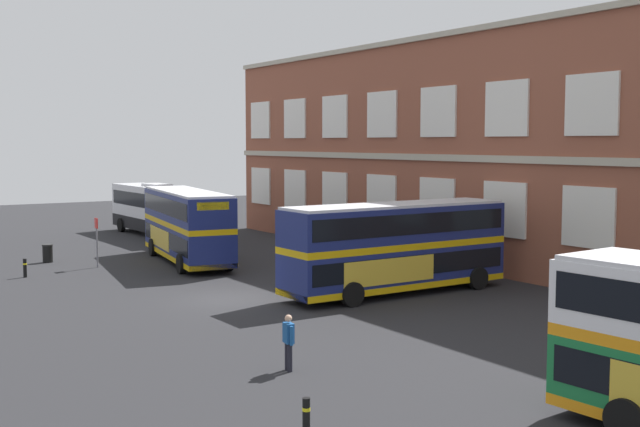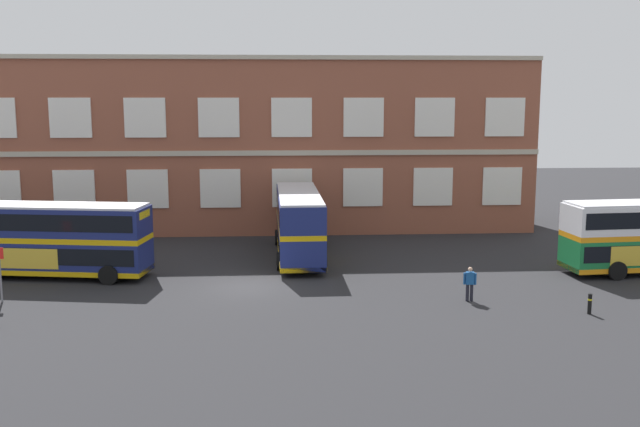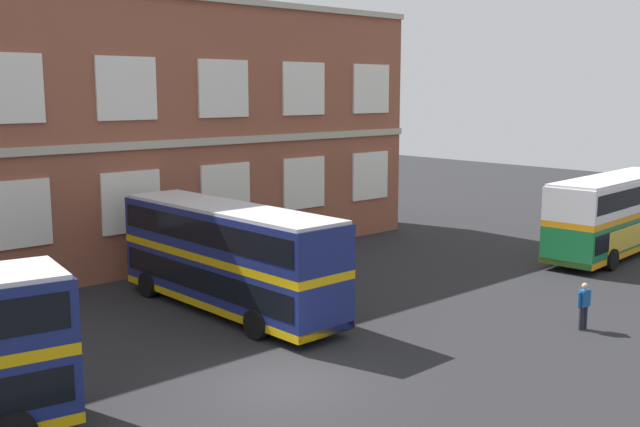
{
  "view_description": "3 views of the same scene",
  "coord_description": "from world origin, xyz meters",
  "px_view_note": "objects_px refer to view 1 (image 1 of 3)",
  "views": [
    {
      "loc": [
        31.16,
        -15.14,
        6.81
      ],
      "look_at": [
        5.03,
        1.6,
        4.03
      ],
      "focal_mm": 45.05,
      "sensor_mm": 36.0,
      "label": 1
    },
    {
      "loc": [
        1.57,
        -36.54,
        9.79
      ],
      "look_at": [
        3.92,
        1.0,
        3.71
      ],
      "focal_mm": 40.2,
      "sensor_mm": 36.0,
      "label": 2
    },
    {
      "loc": [
        -12.86,
        -15.76,
        8.36
      ],
      "look_at": [
        4.84,
        3.8,
        3.97
      ],
      "focal_mm": 41.66,
      "sensor_mm": 36.0,
      "label": 3
    }
  ],
  "objects_px": {
    "double_decker_near": "(187,225)",
    "safety_bollard_west": "(25,268)",
    "waiting_passenger": "(288,340)",
    "safety_bollard_east": "(306,417)",
    "touring_coach": "(157,210)",
    "double_decker_middle": "(396,246)",
    "station_litter_bin": "(48,253)",
    "bus_stand_flag": "(97,238)"
  },
  "relations": [
    {
      "from": "double_decker_near",
      "to": "safety_bollard_west",
      "type": "height_order",
      "value": "double_decker_near"
    },
    {
      "from": "double_decker_middle",
      "to": "touring_coach",
      "type": "xyz_separation_m",
      "value": [
        -26.89,
        -0.81,
        -0.24
      ]
    },
    {
      "from": "double_decker_middle",
      "to": "safety_bollard_east",
      "type": "height_order",
      "value": "double_decker_middle"
    },
    {
      "from": "touring_coach",
      "to": "safety_bollard_east",
      "type": "distance_m",
      "value": 41.53
    },
    {
      "from": "double_decker_near",
      "to": "touring_coach",
      "type": "distance_m",
      "value": 13.41
    },
    {
      "from": "station_litter_bin",
      "to": "safety_bollard_west",
      "type": "xyz_separation_m",
      "value": [
        4.57,
        -2.25,
        -0.03
      ]
    },
    {
      "from": "double_decker_near",
      "to": "bus_stand_flag",
      "type": "distance_m",
      "value": 4.99
    },
    {
      "from": "bus_stand_flag",
      "to": "station_litter_bin",
      "type": "distance_m",
      "value": 3.98
    },
    {
      "from": "double_decker_near",
      "to": "safety_bollard_west",
      "type": "bearing_deg",
      "value": -87.61
    },
    {
      "from": "touring_coach",
      "to": "waiting_passenger",
      "type": "xyz_separation_m",
      "value": [
        34.85,
        -9.44,
        -0.98
      ]
    },
    {
      "from": "touring_coach",
      "to": "safety_bollard_west",
      "type": "relative_size",
      "value": 12.67
    },
    {
      "from": "double_decker_near",
      "to": "safety_bollard_west",
      "type": "distance_m",
      "value": 9.1
    },
    {
      "from": "safety_bollard_east",
      "to": "double_decker_middle",
      "type": "bearing_deg",
      "value": 135.5
    },
    {
      "from": "double_decker_middle",
      "to": "safety_bollard_east",
      "type": "bearing_deg",
      "value": -44.5
    },
    {
      "from": "waiting_passenger",
      "to": "safety_bollard_east",
      "type": "xyz_separation_m",
      "value": [
        4.93,
        -2.42,
        -0.44
      ]
    },
    {
      "from": "double_decker_near",
      "to": "waiting_passenger",
      "type": "distance_m",
      "value": 22.73
    },
    {
      "from": "double_decker_middle",
      "to": "station_litter_bin",
      "type": "height_order",
      "value": "double_decker_middle"
    },
    {
      "from": "touring_coach",
      "to": "safety_bollard_west",
      "type": "xyz_separation_m",
      "value": [
        13.37,
        -12.24,
        -1.42
      ]
    },
    {
      "from": "bus_stand_flag",
      "to": "safety_bollard_west",
      "type": "height_order",
      "value": "bus_stand_flag"
    },
    {
      "from": "bus_stand_flag",
      "to": "safety_bollard_east",
      "type": "xyz_separation_m",
      "value": [
        27.62,
        -3.68,
        -1.14
      ]
    },
    {
      "from": "station_litter_bin",
      "to": "safety_bollard_west",
      "type": "distance_m",
      "value": 5.1
    },
    {
      "from": "station_litter_bin",
      "to": "safety_bollard_east",
      "type": "bearing_deg",
      "value": -3.45
    },
    {
      "from": "double_decker_middle",
      "to": "bus_stand_flag",
      "type": "height_order",
      "value": "double_decker_middle"
    },
    {
      "from": "waiting_passenger",
      "to": "safety_bollard_west",
      "type": "relative_size",
      "value": 1.79
    },
    {
      "from": "waiting_passenger",
      "to": "station_litter_bin",
      "type": "bearing_deg",
      "value": -178.79
    },
    {
      "from": "waiting_passenger",
      "to": "bus_stand_flag",
      "type": "relative_size",
      "value": 0.63
    },
    {
      "from": "bus_stand_flag",
      "to": "safety_bollard_west",
      "type": "distance_m",
      "value": 4.38
    },
    {
      "from": "double_decker_near",
      "to": "waiting_passenger",
      "type": "bearing_deg",
      "value": -15.71
    },
    {
      "from": "touring_coach",
      "to": "station_litter_bin",
      "type": "bearing_deg",
      "value": -48.63
    },
    {
      "from": "double_decker_near",
      "to": "safety_bollard_east",
      "type": "relative_size",
      "value": 11.86
    },
    {
      "from": "safety_bollard_west",
      "to": "double_decker_near",
      "type": "bearing_deg",
      "value": 92.39
    },
    {
      "from": "waiting_passenger",
      "to": "safety_bollard_east",
      "type": "distance_m",
      "value": 5.51
    },
    {
      "from": "double_decker_middle",
      "to": "safety_bollard_west",
      "type": "relative_size",
      "value": 11.61
    },
    {
      "from": "touring_coach",
      "to": "safety_bollard_west",
      "type": "height_order",
      "value": "touring_coach"
    },
    {
      "from": "touring_coach",
      "to": "safety_bollard_east",
      "type": "xyz_separation_m",
      "value": [
        39.78,
        -11.86,
        -1.42
      ]
    },
    {
      "from": "safety_bollard_east",
      "to": "waiting_passenger",
      "type": "bearing_deg",
      "value": 153.87
    },
    {
      "from": "bus_stand_flag",
      "to": "station_litter_bin",
      "type": "relative_size",
      "value": 2.62
    },
    {
      "from": "double_decker_near",
      "to": "station_litter_bin",
      "type": "relative_size",
      "value": 10.94
    },
    {
      "from": "safety_bollard_west",
      "to": "safety_bollard_east",
      "type": "height_order",
      "value": "same"
    },
    {
      "from": "station_litter_bin",
      "to": "double_decker_near",
      "type": "bearing_deg",
      "value": 57.91
    },
    {
      "from": "double_decker_near",
      "to": "touring_coach",
      "type": "height_order",
      "value": "double_decker_near"
    },
    {
      "from": "double_decker_middle",
      "to": "bus_stand_flag",
      "type": "relative_size",
      "value": 4.09
    }
  ]
}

